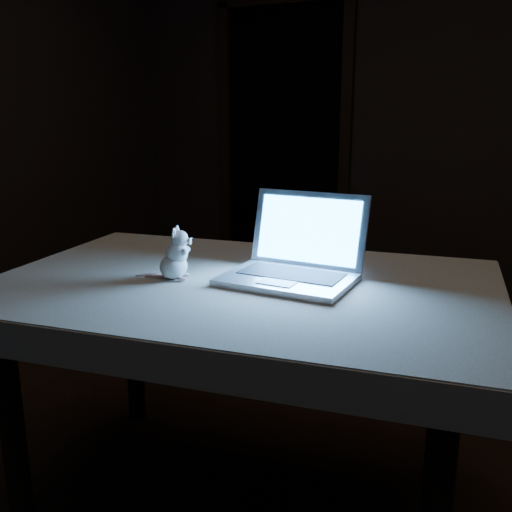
% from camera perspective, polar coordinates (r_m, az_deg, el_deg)
% --- Properties ---
extents(floor, '(5.00, 5.00, 0.00)m').
position_cam_1_polar(floor, '(2.15, 5.45, -22.94)').
color(floor, black).
rests_on(floor, ground).
extents(back_wall, '(4.50, 0.04, 2.60)m').
position_cam_1_polar(back_wall, '(4.16, 17.50, 13.64)').
color(back_wall, black).
rests_on(back_wall, ground).
extents(doorway, '(1.06, 0.36, 2.13)m').
position_cam_1_polar(doorway, '(4.45, 2.82, 11.23)').
color(doorway, black).
rests_on(doorway, back_wall).
extents(table, '(1.54, 1.08, 0.78)m').
position_cam_1_polar(table, '(1.94, -1.33, -13.79)').
color(table, black).
rests_on(table, floor).
extents(tablecloth, '(1.58, 1.07, 0.10)m').
position_cam_1_polar(tablecloth, '(1.79, -4.42, -4.15)').
color(tablecloth, beige).
rests_on(tablecloth, table).
extents(laptop, '(0.41, 0.36, 0.27)m').
position_cam_1_polar(laptop, '(1.73, 3.19, 1.52)').
color(laptop, silver).
rests_on(laptop, tablecloth).
extents(plush_mouse, '(0.13, 0.13, 0.17)m').
position_cam_1_polar(plush_mouse, '(1.80, -8.29, 0.27)').
color(plush_mouse, silver).
rests_on(plush_mouse, tablecloth).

